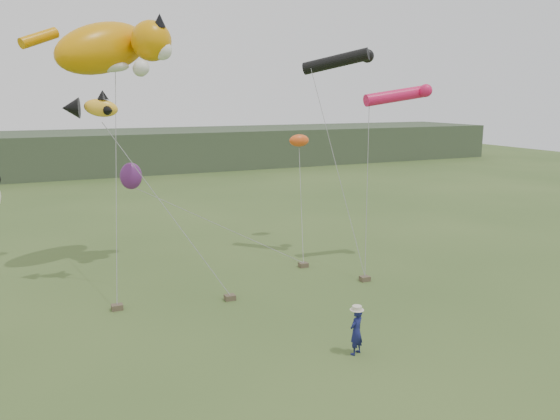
{
  "coord_description": "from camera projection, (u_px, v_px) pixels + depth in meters",
  "views": [
    {
      "loc": [
        -7.18,
        -14.02,
        7.49
      ],
      "look_at": [
        0.48,
        3.0,
        3.63
      ],
      "focal_mm": 35.0,
      "sensor_mm": 36.0,
      "label": 1
    }
  ],
  "objects": [
    {
      "name": "festival_attendant",
      "position": [
        356.0,
        332.0,
        16.09
      ],
      "size": [
        0.61,
        0.53,
        1.42
      ],
      "primitive_type": "imported",
      "rotation": [
        0.0,
        0.0,
        3.57
      ],
      "color": "#161A54",
      "rests_on": "ground"
    },
    {
      "name": "ground",
      "position": [
        306.0,
        343.0,
        16.92
      ],
      "size": [
        120.0,
        120.0,
        0.0
      ],
      "primitive_type": "plane",
      "color": "#385123",
      "rests_on": "ground"
    },
    {
      "name": "fish_kite",
      "position": [
        90.0,
        107.0,
        20.79
      ],
      "size": [
        2.17,
        1.43,
        1.09
      ],
      "color": "yellow",
      "rests_on": "ground"
    },
    {
      "name": "headland",
      "position": [
        79.0,
        153.0,
        55.19
      ],
      "size": [
        90.0,
        13.0,
        4.0
      ],
      "color": "#2D3D28",
      "rests_on": "ground"
    },
    {
      "name": "sandbag_anchors",
      "position": [
        214.0,
        295.0,
        20.77
      ],
      "size": [
        14.71,
        3.4,
        0.2
      ],
      "color": "brown",
      "rests_on": "ground"
    },
    {
      "name": "misc_kites",
      "position": [
        192.0,
        163.0,
        26.59
      ],
      "size": [
        9.76,
        0.85,
        2.35
      ],
      "color": "#E95319",
      "rests_on": "ground"
    },
    {
      "name": "tube_kites",
      "position": [
        368.0,
        76.0,
        24.4
      ],
      "size": [
        4.8,
        3.99,
        2.58
      ],
      "color": "black",
      "rests_on": "ground"
    },
    {
      "name": "cat_kite",
      "position": [
        113.0,
        47.0,
        22.91
      ],
      "size": [
        6.0,
        4.11,
        3.07
      ],
      "color": "orange",
      "rests_on": "ground"
    }
  ]
}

